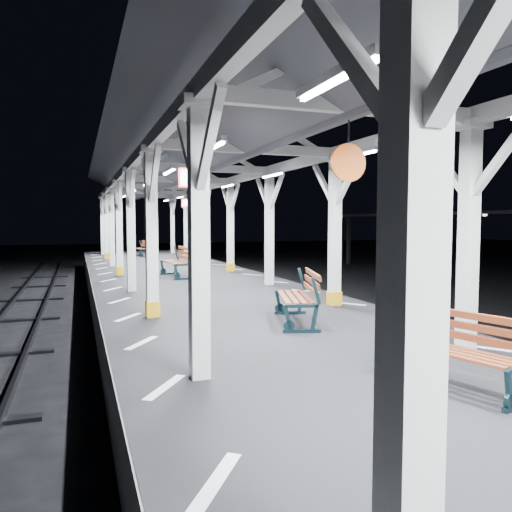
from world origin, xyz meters
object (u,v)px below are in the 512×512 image
bench_near (457,347)px  bench_extra (143,248)px  bench_mid (301,295)px  bench_far (179,261)px

bench_near → bench_extra: 23.12m
bench_mid → bench_far: size_ratio=0.97×
bench_far → bench_extra: bench_far is taller
bench_near → bench_extra: bench_near is taller
bench_mid → bench_far: (-0.64, 8.43, 0.03)m
bench_near → bench_far: size_ratio=0.85×
bench_near → bench_far: bearing=77.3°
bench_mid → bench_far: bearing=111.4°
bench_far → bench_near: bearing=-91.2°
bench_mid → bench_near: bearing=-70.6°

